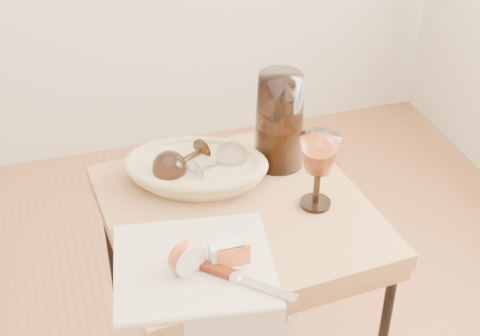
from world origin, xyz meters
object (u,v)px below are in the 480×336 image
object	(u,v)px
side_table	(238,320)
apple_half	(184,256)
bread_basket	(196,170)
tea_towel	(194,264)
table_knife	(239,277)
wine_goblet	(318,172)
goblet_lying_b	(216,163)
goblet_lying_a	(184,160)
pitcher	(279,120)

from	to	relation	value
side_table	apple_half	xyz separation A→B (m)	(-0.16, -0.17, 0.41)
side_table	apple_half	bearing A→B (deg)	-133.43
side_table	bread_basket	size ratio (longest dim) A/B	2.45
tea_towel	apple_half	bearing A→B (deg)	-143.11
side_table	apple_half	distance (m)	0.47
apple_half	table_knife	size ratio (longest dim) A/B	0.35
side_table	table_knife	bearing A→B (deg)	-106.06
tea_towel	wine_goblet	distance (m)	0.35
table_knife	goblet_lying_b	bearing A→B (deg)	125.30
goblet_lying_a	wine_goblet	xyz separation A→B (m)	(0.26, -0.19, 0.04)
goblet_lying_a	wine_goblet	size ratio (longest dim) A/B	0.73
goblet_lying_b	side_table	bearing A→B (deg)	-102.83
tea_towel	apple_half	size ratio (longest dim) A/B	4.23
bread_basket	table_knife	distance (m)	0.37
bread_basket	goblet_lying_b	distance (m)	0.05
bread_basket	wine_goblet	world-z (taller)	wine_goblet
tea_towel	goblet_lying_a	distance (m)	0.31
table_knife	apple_half	bearing A→B (deg)	-171.17
apple_half	pitcher	bearing A→B (deg)	21.93
bread_basket	apple_half	bearing A→B (deg)	-87.09
pitcher	apple_half	xyz separation A→B (m)	(-0.31, -0.32, -0.08)
tea_towel	wine_goblet	bearing A→B (deg)	29.03
goblet_lying_a	apple_half	xyz separation A→B (m)	(-0.07, -0.32, -0.01)
tea_towel	goblet_lying_b	distance (m)	0.30
bread_basket	pitcher	distance (m)	0.23
side_table	tea_towel	distance (m)	0.43
tea_towel	goblet_lying_b	bearing A→B (deg)	74.51
tea_towel	apple_half	distance (m)	0.04
pitcher	wine_goblet	size ratio (longest dim) A/B	1.53
goblet_lying_a	pitcher	distance (m)	0.25
side_table	goblet_lying_a	size ratio (longest dim) A/B	5.49
tea_towel	table_knife	xyz separation A→B (m)	(0.07, -0.08, 0.01)
wine_goblet	apple_half	distance (m)	0.36
wine_goblet	table_knife	distance (m)	0.32
goblet_lying_a	goblet_lying_b	size ratio (longest dim) A/B	1.09
wine_goblet	apple_half	size ratio (longest dim) A/B	2.40
goblet_lying_b	table_knife	bearing A→B (deg)	-119.92
wine_goblet	side_table	bearing A→B (deg)	165.34
goblet_lying_a	table_knife	bearing A→B (deg)	63.41
pitcher	bread_basket	bearing A→B (deg)	179.85
side_table	table_knife	size ratio (longest dim) A/B	3.34
bread_basket	wine_goblet	xyz separation A→B (m)	(0.23, -0.18, 0.06)
tea_towel	pitcher	distance (m)	0.44
goblet_lying_b	apple_half	bearing A→B (deg)	-138.61
goblet_lying_a	goblet_lying_b	bearing A→B (deg)	126.72
tea_towel	table_knife	bearing A→B (deg)	-36.96
side_table	bread_basket	bearing A→B (deg)	115.26
goblet_lying_a	pitcher	size ratio (longest dim) A/B	0.48
side_table	goblet_lying_b	distance (m)	0.43
goblet_lying_b	wine_goblet	xyz separation A→B (m)	(0.19, -0.16, 0.04)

